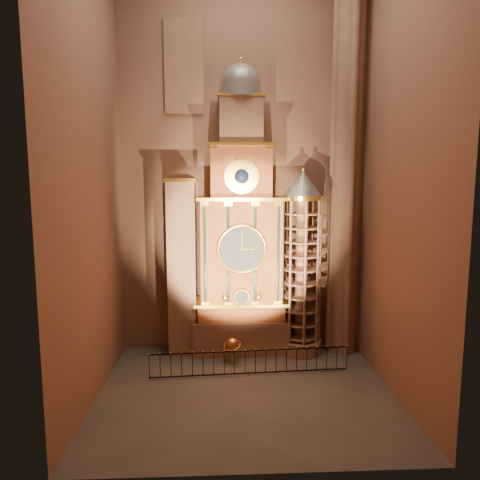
{
  "coord_description": "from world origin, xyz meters",
  "views": [
    {
      "loc": [
        -1.18,
        -19.45,
        9.87
      ],
      "look_at": [
        -0.14,
        3.0,
        6.94
      ],
      "focal_mm": 32.0,
      "sensor_mm": 36.0,
      "label": 1
    }
  ],
  "objects_px": {
    "celestial_globe": "(232,348)",
    "iron_railing": "(250,362)",
    "stair_turret": "(301,264)",
    "portrait_tower": "(182,267)",
    "astronomical_clock": "(241,240)"
  },
  "relations": [
    {
      "from": "celestial_globe",
      "to": "iron_railing",
      "type": "xyz_separation_m",
      "value": [
        0.9,
        -1.69,
        -0.14
      ]
    },
    {
      "from": "portrait_tower",
      "to": "celestial_globe",
      "type": "xyz_separation_m",
      "value": [
        2.84,
        -1.61,
        -4.31
      ]
    },
    {
      "from": "astronomical_clock",
      "to": "portrait_tower",
      "type": "distance_m",
      "value": 3.73
    },
    {
      "from": "portrait_tower",
      "to": "stair_turret",
      "type": "relative_size",
      "value": 0.94
    },
    {
      "from": "portrait_tower",
      "to": "stair_turret",
      "type": "height_order",
      "value": "stair_turret"
    },
    {
      "from": "celestial_globe",
      "to": "stair_turret",
      "type": "bearing_deg",
      "value": 18.09
    },
    {
      "from": "celestial_globe",
      "to": "portrait_tower",
      "type": "bearing_deg",
      "value": 150.49
    },
    {
      "from": "celestial_globe",
      "to": "astronomical_clock",
      "type": "bearing_deg",
      "value": 70.58
    },
    {
      "from": "portrait_tower",
      "to": "iron_railing",
      "type": "relative_size",
      "value": 0.99
    },
    {
      "from": "celestial_globe",
      "to": "iron_railing",
      "type": "bearing_deg",
      "value": -62.07
    },
    {
      "from": "astronomical_clock",
      "to": "portrait_tower",
      "type": "height_order",
      "value": "astronomical_clock"
    },
    {
      "from": "stair_turret",
      "to": "portrait_tower",
      "type": "bearing_deg",
      "value": 177.67
    },
    {
      "from": "portrait_tower",
      "to": "celestial_globe",
      "type": "bearing_deg",
      "value": -29.51
    },
    {
      "from": "celestial_globe",
      "to": "iron_railing",
      "type": "relative_size",
      "value": 0.14
    },
    {
      "from": "iron_railing",
      "to": "portrait_tower",
      "type": "bearing_deg",
      "value": 138.56
    }
  ]
}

